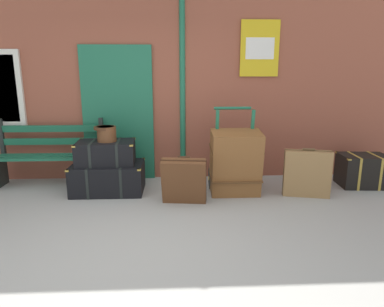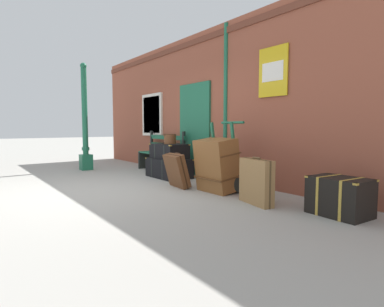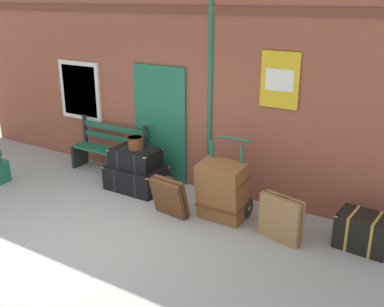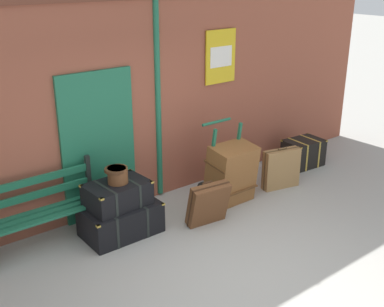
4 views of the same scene
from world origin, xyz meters
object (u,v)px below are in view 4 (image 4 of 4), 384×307
at_px(platform_bench, 41,214).
at_px(steamer_trunk_middle, 117,194).
at_px(steamer_trunk_base, 121,219).
at_px(large_brown_trunk, 231,173).
at_px(suitcase_brown, 208,204).
at_px(suitcase_charcoal, 281,169).
at_px(round_hatbox, 117,174).
at_px(corner_trunk, 303,153).
at_px(porters_trolley, 223,181).

distance_m(platform_bench, steamer_trunk_middle, 0.99).
relative_size(platform_bench, steamer_trunk_base, 1.58).
relative_size(steamer_trunk_middle, large_brown_trunk, 0.90).
distance_m(steamer_trunk_base, suitcase_brown, 1.21).
bearing_deg(steamer_trunk_middle, steamer_trunk_base, -50.53).
height_order(platform_bench, steamer_trunk_base, platform_bench).
xyz_separation_m(suitcase_charcoal, suitcase_brown, (-1.71, -0.22, -0.01)).
xyz_separation_m(round_hatbox, large_brown_trunk, (1.81, -0.22, -0.40)).
relative_size(steamer_trunk_middle, round_hatbox, 2.74).
bearing_deg(corner_trunk, steamer_trunk_base, -178.75).
xyz_separation_m(steamer_trunk_base, suitcase_charcoal, (2.80, -0.31, 0.11)).
relative_size(large_brown_trunk, suitcase_charcoal, 1.34).
bearing_deg(suitcase_brown, suitcase_charcoal, 7.27).
bearing_deg(suitcase_brown, porters_trolley, 34.81).
relative_size(steamer_trunk_base, corner_trunk, 1.40).
distance_m(steamer_trunk_middle, corner_trunk, 3.85).
bearing_deg(round_hatbox, porters_trolley, -1.47).
xyz_separation_m(steamer_trunk_base, porters_trolley, (1.81, -0.02, 0.06)).
height_order(suitcase_brown, corner_trunk, suitcase_brown).
height_order(platform_bench, steamer_trunk_middle, platform_bench).
bearing_deg(steamer_trunk_middle, suitcase_brown, -26.62).
bearing_deg(steamer_trunk_middle, suitcase_charcoal, -6.71).
bearing_deg(platform_bench, round_hatbox, -20.83).
bearing_deg(steamer_trunk_base, round_hatbox, 86.62).
distance_m(porters_trolley, suitcase_brown, 0.89).
relative_size(steamer_trunk_base, large_brown_trunk, 1.09).
distance_m(platform_bench, round_hatbox, 1.08).
height_order(platform_bench, round_hatbox, platform_bench).
relative_size(steamer_trunk_middle, suitcase_brown, 1.31).
bearing_deg(large_brown_trunk, platform_bench, 168.20).
bearing_deg(suitcase_charcoal, platform_bench, 169.51).
bearing_deg(platform_bench, large_brown_trunk, -11.80).
height_order(steamer_trunk_base, round_hatbox, round_hatbox).
bearing_deg(platform_bench, corner_trunk, -3.57).
bearing_deg(suitcase_charcoal, round_hatbox, 173.17).
bearing_deg(suitcase_brown, round_hatbox, 152.84).
relative_size(platform_bench, steamer_trunk_middle, 1.91).
bearing_deg(porters_trolley, round_hatbox, 178.53).
relative_size(platform_bench, porters_trolley, 1.32).
relative_size(steamer_trunk_base, steamer_trunk_middle, 1.21).
height_order(suitcase_charcoal, corner_trunk, suitcase_charcoal).
height_order(round_hatbox, porters_trolley, porters_trolley).
bearing_deg(steamer_trunk_base, suitcase_brown, -26.10).
xyz_separation_m(platform_bench, round_hatbox, (0.93, -0.36, 0.42)).
xyz_separation_m(round_hatbox, suitcase_brown, (1.08, -0.55, -0.55)).
bearing_deg(porters_trolley, steamer_trunk_middle, 178.66).
relative_size(platform_bench, large_brown_trunk, 1.73).
bearing_deg(steamer_trunk_base, porters_trolley, -0.70).
relative_size(large_brown_trunk, corner_trunk, 1.28).
distance_m(steamer_trunk_middle, large_brown_trunk, 1.84).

